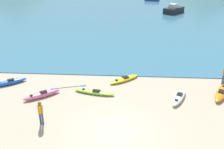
{
  "coord_description": "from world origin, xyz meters",
  "views": [
    {
      "loc": [
        0.66,
        -12.63,
        9.36
      ],
      "look_at": [
        -0.62,
        7.01,
        0.5
      ],
      "focal_mm": 42.0,
      "sensor_mm": 36.0,
      "label": 1
    }
  ],
  "objects_px": {
    "kayak_on_sand_5": "(221,93)",
    "person_near_foreground": "(40,112)",
    "kayak_on_sand_0": "(94,92)",
    "kayak_on_sand_1": "(124,79)",
    "kayak_on_sand_2": "(179,97)",
    "moored_boat_0": "(174,10)",
    "loose_paddle": "(69,87)",
    "kayak_on_sand_3": "(9,82)",
    "kayak_on_sand_4": "(42,95)"
  },
  "relations": [
    {
      "from": "kayak_on_sand_1",
      "to": "person_near_foreground",
      "type": "distance_m",
      "value": 8.17
    },
    {
      "from": "kayak_on_sand_1",
      "to": "kayak_on_sand_2",
      "type": "xyz_separation_m",
      "value": [
        4.0,
        -2.85,
        0.03
      ]
    },
    {
      "from": "kayak_on_sand_5",
      "to": "loose_paddle",
      "type": "relative_size",
      "value": 1.18
    },
    {
      "from": "kayak_on_sand_2",
      "to": "loose_paddle",
      "type": "distance_m",
      "value": 8.44
    },
    {
      "from": "kayak_on_sand_2",
      "to": "kayak_on_sand_1",
      "type": "bearing_deg",
      "value": 144.54
    },
    {
      "from": "kayak_on_sand_4",
      "to": "kayak_on_sand_2",
      "type": "bearing_deg",
      "value": 1.69
    },
    {
      "from": "kayak_on_sand_3",
      "to": "kayak_on_sand_5",
      "type": "distance_m",
      "value": 16.44
    },
    {
      "from": "kayak_on_sand_1",
      "to": "loose_paddle",
      "type": "bearing_deg",
      "value": -160.78
    },
    {
      "from": "kayak_on_sand_4",
      "to": "kayak_on_sand_5",
      "type": "distance_m",
      "value": 13.23
    },
    {
      "from": "kayak_on_sand_2",
      "to": "kayak_on_sand_4",
      "type": "relative_size",
      "value": 1.1
    },
    {
      "from": "kayak_on_sand_1",
      "to": "kayak_on_sand_4",
      "type": "bearing_deg",
      "value": -152.09
    },
    {
      "from": "kayak_on_sand_4",
      "to": "person_near_foreground",
      "type": "bearing_deg",
      "value": -72.59
    },
    {
      "from": "moored_boat_0",
      "to": "loose_paddle",
      "type": "bearing_deg",
      "value": -112.54
    },
    {
      "from": "kayak_on_sand_2",
      "to": "moored_boat_0",
      "type": "distance_m",
      "value": 31.99
    },
    {
      "from": "kayak_on_sand_5",
      "to": "person_near_foreground",
      "type": "distance_m",
      "value": 12.96
    },
    {
      "from": "kayak_on_sand_3",
      "to": "person_near_foreground",
      "type": "xyz_separation_m",
      "value": [
        4.31,
        -5.24,
        0.73
      ]
    },
    {
      "from": "kayak_on_sand_1",
      "to": "kayak_on_sand_3",
      "type": "height_order",
      "value": "kayak_on_sand_3"
    },
    {
      "from": "kayak_on_sand_4",
      "to": "person_near_foreground",
      "type": "distance_m",
      "value": 3.61
    },
    {
      "from": "person_near_foreground",
      "to": "loose_paddle",
      "type": "height_order",
      "value": "person_near_foreground"
    },
    {
      "from": "kayak_on_sand_2",
      "to": "moored_boat_0",
      "type": "relative_size",
      "value": 0.64
    },
    {
      "from": "loose_paddle",
      "to": "kayak_on_sand_1",
      "type": "bearing_deg",
      "value": 19.22
    },
    {
      "from": "kayak_on_sand_3",
      "to": "person_near_foreground",
      "type": "relative_size",
      "value": 1.62
    },
    {
      "from": "kayak_on_sand_3",
      "to": "loose_paddle",
      "type": "distance_m",
      "value": 4.86
    },
    {
      "from": "kayak_on_sand_0",
      "to": "person_near_foreground",
      "type": "bearing_deg",
      "value": -123.29
    },
    {
      "from": "kayak_on_sand_1",
      "to": "kayak_on_sand_5",
      "type": "xyz_separation_m",
      "value": [
        7.25,
        -1.98,
        0.04
      ]
    },
    {
      "from": "kayak_on_sand_1",
      "to": "kayak_on_sand_3",
      "type": "distance_m",
      "value": 9.27
    },
    {
      "from": "kayak_on_sand_4",
      "to": "kayak_on_sand_5",
      "type": "relative_size",
      "value": 0.8
    },
    {
      "from": "kayak_on_sand_0",
      "to": "kayak_on_sand_2",
      "type": "height_order",
      "value": "kayak_on_sand_2"
    },
    {
      "from": "kayak_on_sand_3",
      "to": "kayak_on_sand_0",
      "type": "bearing_deg",
      "value": -9.01
    },
    {
      "from": "person_near_foreground",
      "to": "loose_paddle",
      "type": "distance_m",
      "value": 5.11
    },
    {
      "from": "kayak_on_sand_0",
      "to": "kayak_on_sand_5",
      "type": "relative_size",
      "value": 1.01
    },
    {
      "from": "kayak_on_sand_5",
      "to": "moored_boat_0",
      "type": "bearing_deg",
      "value": 88.09
    },
    {
      "from": "kayak_on_sand_1",
      "to": "person_near_foreground",
      "type": "height_order",
      "value": "person_near_foreground"
    },
    {
      "from": "kayak_on_sand_0",
      "to": "kayak_on_sand_5",
      "type": "height_order",
      "value": "kayak_on_sand_5"
    },
    {
      "from": "kayak_on_sand_1",
      "to": "loose_paddle",
      "type": "distance_m",
      "value": 4.58
    },
    {
      "from": "moored_boat_0",
      "to": "kayak_on_sand_0",
      "type": "bearing_deg",
      "value": -108.48
    },
    {
      "from": "person_near_foreground",
      "to": "kayak_on_sand_5",
      "type": "bearing_deg",
      "value": 20.49
    },
    {
      "from": "kayak_on_sand_2",
      "to": "loose_paddle",
      "type": "bearing_deg",
      "value": 170.86
    },
    {
      "from": "kayak_on_sand_1",
      "to": "kayak_on_sand_2",
      "type": "relative_size",
      "value": 0.95
    },
    {
      "from": "kayak_on_sand_3",
      "to": "person_near_foreground",
      "type": "bearing_deg",
      "value": -50.55
    },
    {
      "from": "kayak_on_sand_2",
      "to": "kayak_on_sand_5",
      "type": "relative_size",
      "value": 0.88
    },
    {
      "from": "kayak_on_sand_5",
      "to": "moored_boat_0",
      "type": "distance_m",
      "value": 30.86
    },
    {
      "from": "person_near_foreground",
      "to": "moored_boat_0",
      "type": "distance_m",
      "value": 37.73
    },
    {
      "from": "kayak_on_sand_3",
      "to": "loose_paddle",
      "type": "bearing_deg",
      "value": -2.73
    },
    {
      "from": "kayak_on_sand_4",
      "to": "loose_paddle",
      "type": "relative_size",
      "value": 0.94
    },
    {
      "from": "kayak_on_sand_2",
      "to": "kayak_on_sand_4",
      "type": "distance_m",
      "value": 9.93
    },
    {
      "from": "kayak_on_sand_1",
      "to": "kayak_on_sand_4",
      "type": "relative_size",
      "value": 1.04
    },
    {
      "from": "kayak_on_sand_0",
      "to": "kayak_on_sand_1",
      "type": "xyz_separation_m",
      "value": [
        2.16,
        2.39,
        0.01
      ]
    },
    {
      "from": "kayak_on_sand_1",
      "to": "moored_boat_0",
      "type": "distance_m",
      "value": 30.02
    },
    {
      "from": "kayak_on_sand_2",
      "to": "person_near_foreground",
      "type": "bearing_deg",
      "value": -157.55
    }
  ]
}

